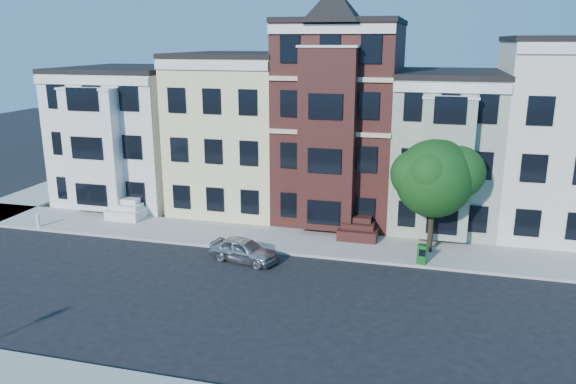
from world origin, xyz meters
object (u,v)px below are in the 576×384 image
(street_tree, at_px, (434,184))
(newspaper_box, at_px, (422,254))
(fire_hydrant, at_px, (38,222))
(parked_car, at_px, (244,250))

(street_tree, bearing_deg, newspaper_box, -100.02)
(newspaper_box, relative_size, fire_hydrant, 1.53)
(street_tree, xyz_separation_m, fire_hydrant, (-22.94, -1.87, -3.40))
(street_tree, xyz_separation_m, parked_car, (-9.26, -3.51, -3.26))
(parked_car, bearing_deg, street_tree, -55.89)
(fire_hydrant, bearing_deg, parked_car, -6.86)
(street_tree, bearing_deg, fire_hydrant, -175.35)
(parked_car, xyz_separation_m, fire_hydrant, (-13.68, 1.65, -0.14))
(parked_car, height_order, fire_hydrant, parked_car)
(newspaper_box, bearing_deg, parked_car, -158.56)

